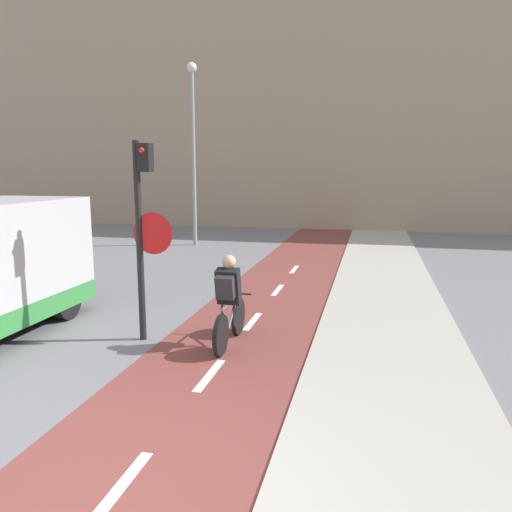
{
  "coord_description": "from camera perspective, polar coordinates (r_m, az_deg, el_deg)",
  "views": [
    {
      "loc": [
        2.07,
        -3.1,
        2.78
      ],
      "look_at": [
        0.0,
        5.78,
        1.2
      ],
      "focal_mm": 35.0,
      "sensor_mm": 36.0,
      "label": 1
    }
  ],
  "objects": [
    {
      "name": "cyclist_near",
      "position": [
        7.91,
        -3.12,
        -5.38
      ],
      "size": [
        0.46,
        1.65,
        1.47
      ],
      "color": "black",
      "rests_on": "ground_plane"
    },
    {
      "name": "traffic_light_pole",
      "position": [
        8.15,
        -12.75,
        4.1
      ],
      "size": [
        0.67,
        0.25,
        3.24
      ],
      "color": "black",
      "rests_on": "ground_plane"
    },
    {
      "name": "street_lamp_far",
      "position": [
        18.67,
        -7.2,
        13.53
      ],
      "size": [
        0.36,
        0.36,
        6.53
      ],
      "color": "gray",
      "rests_on": "ground_plane"
    },
    {
      "name": "building_row_background",
      "position": [
        26.22,
        8.87,
        17.18
      ],
      "size": [
        60.0,
        5.2,
        12.36
      ],
      "color": "gray",
      "rests_on": "ground_plane"
    }
  ]
}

